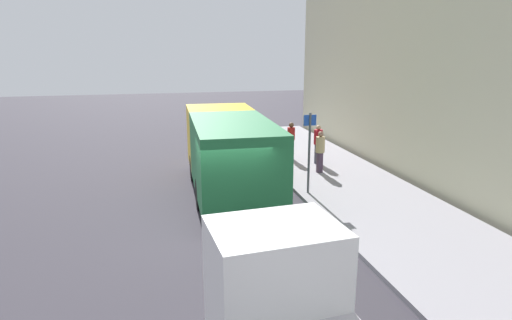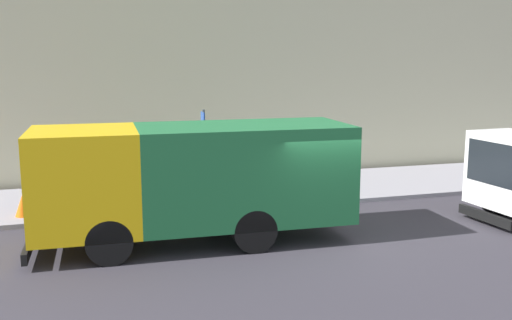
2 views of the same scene
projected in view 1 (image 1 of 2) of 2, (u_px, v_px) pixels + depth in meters
The scene contains 9 objects.
ground at pixel (223, 231), 11.99m from camera, with size 80.00×80.00×0.00m, color #35323A.
sidewalk at pixel (390, 213), 13.13m from camera, with size 4.38×30.00×0.13m, color #95919A.
building_facade at pixel (493, 0), 12.16m from camera, with size 0.50×30.00×12.63m, color beige.
large_utility_truck at pixel (228, 150), 14.63m from camera, with size 2.64×7.45×2.77m.
pedestrian_walking at pixel (291, 140), 19.14m from camera, with size 0.48×0.48×1.67m.
pedestrian_standing at pixel (320, 151), 17.09m from camera, with size 0.48×0.48×1.67m.
pedestrian_third at pixel (318, 143), 18.41m from camera, with size 0.50×0.50×1.69m.
traffic_cone_orange at pixel (281, 152), 19.45m from camera, with size 0.42×0.42×0.61m, color orange.
street_sign_post at pixel (309, 147), 14.44m from camera, with size 0.44×0.08×2.78m.
Camera 1 is at (-1.66, -11.01, 4.96)m, focal length 30.02 mm.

